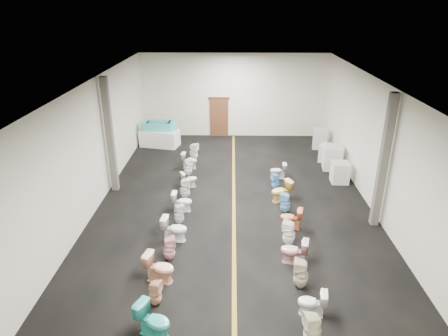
{
  "coord_description": "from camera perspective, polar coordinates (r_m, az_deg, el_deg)",
  "views": [
    {
      "loc": [
        -0.1,
        -13.38,
        7.04
      ],
      "look_at": [
        -0.39,
        1.0,
        0.96
      ],
      "focal_mm": 32.0,
      "sensor_mm": 36.0,
      "label": 1
    }
  ],
  "objects": [
    {
      "name": "bathtub",
      "position": [
        20.79,
        -9.26,
        5.93
      ],
      "size": [
        1.86,
        0.7,
        0.55
      ],
      "rotation": [
        0.0,
        0.0,
        -0.03
      ],
      "color": "#42C0B8",
      "rests_on": "display_table"
    },
    {
      "name": "toilet_right_2",
      "position": [
        10.97,
        10.94,
        -14.63
      ],
      "size": [
        0.46,
        0.45,
        0.86
      ],
      "primitive_type": "imported",
      "rotation": [
        0.0,
        0.0,
        -1.75
      ],
      "color": "beige",
      "rests_on": "floor"
    },
    {
      "name": "toilet_right_5",
      "position": [
        13.49,
        9.56,
        -7.06
      ],
      "size": [
        0.8,
        0.57,
        0.74
      ],
      "primitive_type": "imported",
      "rotation": [
        0.0,
        0.0,
        -1.81
      ],
      "color": "#E57A43",
      "rests_on": "floor"
    },
    {
      "name": "toilet_right_6",
      "position": [
        14.37,
        8.77,
        -4.97
      ],
      "size": [
        0.45,
        0.44,
        0.77
      ],
      "primitive_type": "imported",
      "rotation": [
        0.0,
        0.0,
        -1.91
      ],
      "color": "#75C2F1",
      "rests_on": "floor"
    },
    {
      "name": "display_table",
      "position": [
        20.99,
        -9.15,
        4.26
      ],
      "size": [
        2.09,
        1.36,
        0.85
      ],
      "primitive_type": "cube",
      "rotation": [
        0.0,
        0.0,
        -0.22
      ],
      "color": "white",
      "rests_on": "floor"
    },
    {
      "name": "appliance_crate_a",
      "position": [
        17.21,
        16.22,
        -0.61
      ],
      "size": [
        0.69,
        0.69,
        0.87
      ],
      "primitive_type": "cube",
      "rotation": [
        0.0,
        0.0,
        -0.02
      ],
      "color": "silver",
      "rests_on": "floor"
    },
    {
      "name": "toilet_left_8",
      "position": [
        16.18,
        -5.03,
        -1.64
      ],
      "size": [
        0.76,
        0.61,
        0.68
      ],
      "primitive_type": "imported",
      "rotation": [
        0.0,
        0.0,
        1.98
      ],
      "color": "silver",
      "rests_on": "floor"
    },
    {
      "name": "toilet_right_0",
      "position": [
        9.55,
        12.51,
        -21.58
      ],
      "size": [
        0.46,
        0.46,
        0.85
      ],
      "primitive_type": "imported",
      "rotation": [
        0.0,
        0.0,
        -1.36
      ],
      "color": "beige",
      "rests_on": "floor"
    },
    {
      "name": "toilet_left_9",
      "position": [
        17.18,
        -5.17,
        0.1
      ],
      "size": [
        0.48,
        0.47,
        0.81
      ],
      "primitive_type": "imported",
      "rotation": [
        0.0,
        0.0,
        1.93
      ],
      "color": "white",
      "rests_on": "floor"
    },
    {
      "name": "toilet_right_3",
      "position": [
        11.84,
        9.99,
        -11.61
      ],
      "size": [
        0.86,
        0.62,
        0.79
      ],
      "primitive_type": "imported",
      "rotation": [
        0.0,
        0.0,
        -1.82
      ],
      "color": "#D89B9B",
      "rests_on": "floor"
    },
    {
      "name": "column_left",
      "position": [
        15.86,
        -16.0,
        4.43
      ],
      "size": [
        0.25,
        0.25,
        4.5
      ],
      "primitive_type": "cube",
      "color": "#59544C",
      "rests_on": "floor"
    },
    {
      "name": "column_right",
      "position": [
        13.7,
        21.82,
        0.74
      ],
      "size": [
        0.25,
        0.25,
        4.5
      ],
      "primitive_type": "cube",
      "color": "#59544C",
      "rests_on": "floor"
    },
    {
      "name": "toilet_right_7",
      "position": [
        15.16,
        8.2,
        -3.28
      ],
      "size": [
        0.91,
        0.75,
        0.81
      ],
      "primitive_type": "imported",
      "rotation": [
        0.0,
        0.0,
        -1.14
      ],
      "color": "#F4CC61",
      "rests_on": "floor"
    },
    {
      "name": "appliance_crate_c",
      "position": [
        19.33,
        14.56,
        2.08
      ],
      "size": [
        0.94,
        0.94,
        0.81
      ],
      "primitive_type": "cube",
      "rotation": [
        0.0,
        0.0,
        -0.4
      ],
      "color": "silver",
      "rests_on": "floor"
    },
    {
      "name": "wall_right",
      "position": [
        15.1,
        20.86,
        2.88
      ],
      "size": [
        0.0,
        16.0,
        16.0
      ],
      "primitive_type": "plane",
      "rotation": [
        1.57,
        0.0,
        -1.57
      ],
      "color": "beige",
      "rests_on": "ground"
    },
    {
      "name": "wall_back",
      "position": [
        21.91,
        1.42,
        10.28
      ],
      "size": [
        10.0,
        0.0,
        10.0
      ],
      "primitive_type": "plane",
      "rotation": [
        1.57,
        0.0,
        0.0
      ],
      "color": "beige",
      "rests_on": "ground"
    },
    {
      "name": "toilet_right_1",
      "position": [
        10.29,
        12.46,
        -18.3
      ],
      "size": [
        0.74,
        0.51,
        0.7
      ],
      "primitive_type": "imported",
      "rotation": [
        0.0,
        0.0,
        -1.75
      ],
      "color": "white",
      "rests_on": "floor"
    },
    {
      "name": "floor",
      "position": [
        15.12,
        1.41,
        -4.84
      ],
      "size": [
        16.0,
        16.0,
        0.0
      ],
      "primitive_type": "plane",
      "color": "black",
      "rests_on": "ground"
    },
    {
      "name": "toilet_left_5",
      "position": [
        13.6,
        -6.43,
        -6.59
      ],
      "size": [
        0.44,
        0.43,
        0.75
      ],
      "primitive_type": "imported",
      "rotation": [
        0.0,
        0.0,
        1.91
      ],
      "color": "silver",
      "rests_on": "floor"
    },
    {
      "name": "toilet_left_4",
      "position": [
        12.75,
        -7.08,
        -8.61
      ],
      "size": [
        0.85,
        0.54,
        0.82
      ],
      "primitive_type": "imported",
      "rotation": [
        0.0,
        0.0,
        1.46
      ],
      "color": "white",
      "rests_on": "floor"
    },
    {
      "name": "toilet_left_1",
      "position": [
        10.46,
        -9.81,
        -17.17
      ],
      "size": [
        0.4,
        0.39,
        0.71
      ],
      "primitive_type": "imported",
      "rotation": [
        0.0,
        0.0,
        1.32
      ],
      "color": "#DEA382",
      "rests_on": "floor"
    },
    {
      "name": "toilet_left_0",
      "position": [
        9.68,
        -10.0,
        -20.68
      ],
      "size": [
        0.94,
        0.77,
        0.84
      ],
      "primitive_type": "imported",
      "rotation": [
        0.0,
        0.0,
        1.14
      ],
      "color": "#31B4A7",
      "rests_on": "floor"
    },
    {
      "name": "wall_front",
      "position": [
        7.2,
        1.74,
        -18.75
      ],
      "size": [
        10.0,
        0.0,
        10.0
      ],
      "primitive_type": "plane",
      "rotation": [
        -1.57,
        0.0,
        0.0
      ],
      "color": "beige",
      "rests_on": "ground"
    },
    {
      "name": "toilet_left_2",
      "position": [
        11.15,
        -9.2,
        -13.87
      ],
      "size": [
        0.91,
        0.66,
        0.83
      ],
      "primitive_type": "imported",
      "rotation": [
        0.0,
        0.0,
        1.31
      ],
      "color": "#F9B994",
      "rests_on": "floor"
    },
    {
      "name": "toilet_right_4",
      "position": [
        12.56,
        9.27,
        -9.19
      ],
      "size": [
        0.5,
        0.49,
        0.85
      ],
      "primitive_type": "imported",
      "rotation": [
        0.0,
        0.0,
        -1.92
      ],
      "color": "white",
      "rests_on": "floor"
    },
    {
      "name": "appliance_crate_b",
      "position": [
        18.44,
        15.21,
        1.43
      ],
      "size": [
        0.86,
        0.86,
        1.07
      ],
      "primitive_type": "cube",
      "rotation": [
        0.0,
        0.0,
        -0.11
      ],
      "color": "silver",
      "rests_on": "floor"
    },
    {
      "name": "toilet_right_9",
      "position": [
        17.07,
        7.75,
        -0.4
      ],
      "size": [
        0.67,
        0.38,
        0.69
      ],
      "primitive_type": "imported",
      "rotation": [
        0.0,
        0.0,
        -1.57
      ],
      "color": "white",
      "rests_on": "floor"
    },
    {
      "name": "toilet_left_11",
      "position": [
        18.86,
        -4.36,
        2.32
      ],
      "size": [
        0.51,
        0.51,
        0.85
      ],
      "primitive_type": "imported",
      "rotation": [
        0.0,
        0.0,
        1.17
      ],
      "color": "white",
      "rests_on": "floor"
    },
    {
      "name": "toilet_left_3",
      "position": [
        11.89,
        -7.86,
        -11.33
      ],
      "size": [
        0.43,
        0.43,
        0.77
      ],
      "primitive_type": "imported",
      "rotation": [
        0.0,
        0.0,
        1.83
      ],
      "color": "pink",
      "rests_on": "floor"
    },
    {
      "name": "back_door",
      "position": [
        22.16,
        -0.7,
        7.23
      ],
      "size": [
        1.0,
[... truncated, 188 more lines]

